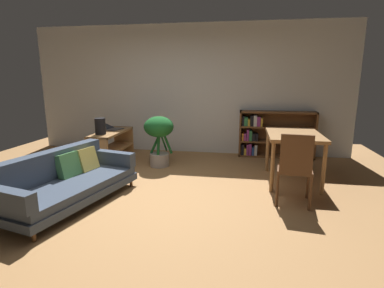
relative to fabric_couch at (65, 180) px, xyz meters
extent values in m
plane|color=#9E7042|center=(1.05, 0.36, -0.30)|extent=(8.16, 8.16, 0.00)
cube|color=silver|center=(1.05, 3.06, 1.05)|extent=(6.80, 0.10, 2.70)
cylinder|color=brown|center=(0.62, 0.71, -0.25)|extent=(0.04, 0.04, 0.10)
cylinder|color=brown|center=(0.23, -0.95, -0.25)|extent=(0.04, 0.04, 0.10)
cylinder|color=brown|center=(-0.07, 0.87, -0.25)|extent=(0.04, 0.04, 0.10)
cube|color=#384251|center=(0.08, -0.04, -0.15)|extent=(1.23, 2.00, 0.10)
cube|color=#384251|center=(0.08, -0.04, -0.05)|extent=(1.18, 1.92, 0.10)
cube|color=#384251|center=(-0.23, 0.04, 0.18)|extent=(0.58, 1.78, 0.37)
cube|color=#384251|center=(0.28, 0.80, 0.10)|extent=(0.81, 0.32, 0.21)
cube|color=#384251|center=(-0.12, -0.88, 0.10)|extent=(0.81, 0.32, 0.21)
cube|color=#4C894C|center=(-0.05, 0.18, 0.15)|extent=(0.25, 0.36, 0.35)
cube|color=tan|center=(0.04, 0.50, 0.15)|extent=(0.28, 0.36, 0.35)
cube|color=olive|center=(-0.16, 2.37, 0.01)|extent=(0.40, 0.04, 0.63)
cube|color=olive|center=(-0.16, 1.20, 0.01)|extent=(0.40, 0.04, 0.63)
cube|color=olive|center=(-0.16, 1.79, -0.01)|extent=(0.40, 1.16, 0.04)
cube|color=olive|center=(-0.16, 1.79, 0.31)|extent=(0.40, 1.20, 0.04)
cube|color=olive|center=(-0.16, 1.79, -0.28)|extent=(0.40, 1.16, 0.04)
cube|color=#333338|center=(-0.18, 1.99, 0.34)|extent=(0.28, 0.35, 0.02)
cube|color=black|center=(-0.39, 2.03, 0.38)|extent=(0.26, 0.33, 0.08)
cylinder|color=black|center=(-0.22, 1.50, 0.47)|extent=(0.18, 0.18, 0.29)
cylinder|color=slate|center=(-0.22, 1.50, 0.53)|extent=(0.10, 0.10, 0.01)
cylinder|color=#9E9389|center=(0.75, 1.82, -0.18)|extent=(0.35, 0.35, 0.24)
cylinder|color=#195623|center=(0.86, 1.85, 0.24)|extent=(0.26, 0.10, 0.62)
cylinder|color=#195623|center=(0.79, 1.95, 0.16)|extent=(0.10, 0.29, 0.47)
cylinder|color=#195623|center=(0.67, 1.83, 0.10)|extent=(0.20, 0.06, 0.35)
cylinder|color=#195623|center=(0.75, 1.77, 0.12)|extent=(0.05, 0.15, 0.38)
ellipsoid|color=#195623|center=(0.75, 1.82, 0.44)|extent=(0.54, 0.54, 0.38)
cylinder|color=olive|center=(2.69, 1.85, 0.06)|extent=(0.06, 0.06, 0.72)
cylinder|color=olive|center=(2.69, 0.84, 0.06)|extent=(0.06, 0.06, 0.72)
cylinder|color=olive|center=(3.38, 1.85, 0.06)|extent=(0.06, 0.06, 0.72)
cylinder|color=olive|center=(3.38, 0.84, 0.06)|extent=(0.06, 0.06, 0.72)
cube|color=olive|center=(3.03, 1.35, 0.45)|extent=(0.79, 1.11, 0.05)
cylinder|color=#56351E|center=(2.76, 0.73, -0.08)|extent=(0.04, 0.04, 0.43)
cylinder|color=#56351E|center=(3.15, 0.68, -0.08)|extent=(0.04, 0.04, 0.43)
cylinder|color=#56351E|center=(2.71, 0.32, -0.08)|extent=(0.04, 0.04, 0.43)
cylinder|color=#56351E|center=(3.10, 0.28, -0.08)|extent=(0.04, 0.04, 0.43)
cube|color=#56351E|center=(2.93, 0.50, 0.15)|extent=(0.48, 0.49, 0.04)
cube|color=#56351E|center=(2.91, 0.30, 0.41)|extent=(0.38, 0.08, 0.47)
cube|color=brown|center=(2.20, 2.86, 0.17)|extent=(0.04, 0.28, 0.95)
cube|color=brown|center=(3.67, 2.86, 0.17)|extent=(0.04, 0.28, 0.95)
cube|color=brown|center=(2.93, 2.86, 0.63)|extent=(1.51, 0.28, 0.04)
cube|color=brown|center=(2.93, 2.86, -0.28)|extent=(1.51, 0.28, 0.04)
cube|color=brown|center=(2.93, 2.98, 0.17)|extent=(1.47, 0.04, 0.95)
cube|color=brown|center=(2.93, 2.86, 0.02)|extent=(1.47, 0.27, 0.04)
cube|color=brown|center=(2.93, 2.86, 0.32)|extent=(1.47, 0.27, 0.04)
cube|color=black|center=(2.26, 2.83, -0.16)|extent=(0.05, 0.19, 0.22)
cube|color=gold|center=(2.32, 2.83, -0.19)|extent=(0.05, 0.18, 0.14)
cube|color=#993884|center=(2.36, 2.84, -0.15)|extent=(0.04, 0.20, 0.22)
cube|color=#993884|center=(2.42, 2.83, -0.15)|extent=(0.05, 0.19, 0.23)
cube|color=#2D5199|center=(2.47, 2.84, -0.18)|extent=(0.04, 0.22, 0.16)
cube|color=silver|center=(2.53, 2.83, -0.16)|extent=(0.05, 0.18, 0.21)
cube|color=orange|center=(2.26, 2.83, 0.11)|extent=(0.04, 0.20, 0.15)
cube|color=#993884|center=(2.30, 2.83, 0.11)|extent=(0.04, 0.18, 0.15)
cube|color=#993884|center=(2.36, 2.85, 0.15)|extent=(0.05, 0.24, 0.23)
cube|color=#337F47|center=(2.41, 2.84, 0.14)|extent=(0.06, 0.20, 0.21)
cube|color=black|center=(2.48, 2.85, 0.11)|extent=(0.06, 0.24, 0.14)
cube|color=black|center=(2.54, 2.83, 0.11)|extent=(0.05, 0.18, 0.15)
cube|color=black|center=(2.25, 2.84, 0.44)|extent=(0.04, 0.21, 0.20)
cube|color=#337F47|center=(2.31, 2.83, 0.43)|extent=(0.07, 0.18, 0.18)
cube|color=gold|center=(2.37, 2.83, 0.41)|extent=(0.04, 0.17, 0.14)
cube|color=black|center=(2.43, 2.84, 0.45)|extent=(0.06, 0.22, 0.22)
cube|color=silver|center=(2.49, 2.84, 0.45)|extent=(0.06, 0.21, 0.22)
cube|color=#993884|center=(2.56, 2.83, 0.44)|extent=(0.07, 0.18, 0.19)
cube|color=gold|center=(2.62, 2.84, 0.42)|extent=(0.04, 0.23, 0.16)
camera|label=1|loc=(2.27, -3.39, 1.31)|focal=28.20mm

